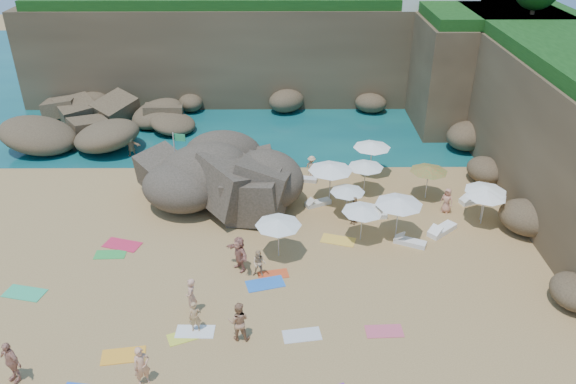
{
  "coord_description": "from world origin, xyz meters",
  "views": [
    {
      "loc": [
        1.8,
        -23.78,
        16.84
      ],
      "look_at": [
        2.0,
        3.0,
        2.0
      ],
      "focal_mm": 35.0,
      "sensor_mm": 36.0,
      "label": 1
    }
  ],
  "objects_px": {
    "parasol_1": "(366,165)",
    "person_stand_2": "(312,166)",
    "flag_pole": "(177,155)",
    "person_stand_4": "(447,200)",
    "person_stand_6": "(191,297)",
    "person_stand_0": "(142,366)",
    "lounger_0": "(318,203)",
    "parasol_0": "(234,161)",
    "person_stand_1": "(239,321)",
    "person_stand_5": "(131,146)",
    "parasol_2": "(348,190)",
    "person_stand_3": "(354,210)",
    "rock_outcrop": "(217,191)"
  },
  "relations": [
    {
      "from": "lounger_0",
      "to": "person_stand_6",
      "type": "bearing_deg",
      "value": -148.54
    },
    {
      "from": "flag_pole",
      "to": "person_stand_1",
      "type": "xyz_separation_m",
      "value": [
        4.51,
        -12.83,
        -1.59
      ]
    },
    {
      "from": "person_stand_0",
      "to": "person_stand_4",
      "type": "xyz_separation_m",
      "value": [
        14.77,
        12.63,
        -0.12
      ]
    },
    {
      "from": "person_stand_0",
      "to": "rock_outcrop",
      "type": "bearing_deg",
      "value": 53.12
    },
    {
      "from": "lounger_0",
      "to": "person_stand_0",
      "type": "height_order",
      "value": "person_stand_0"
    },
    {
      "from": "person_stand_3",
      "to": "person_stand_4",
      "type": "distance_m",
      "value": 5.63
    },
    {
      "from": "person_stand_6",
      "to": "rock_outcrop",
      "type": "bearing_deg",
      "value": 179.54
    },
    {
      "from": "rock_outcrop",
      "to": "parasol_2",
      "type": "xyz_separation_m",
      "value": [
        7.73,
        -2.97,
        1.72
      ]
    },
    {
      "from": "person_stand_2",
      "to": "person_stand_6",
      "type": "relative_size",
      "value": 0.79
    },
    {
      "from": "flag_pole",
      "to": "parasol_2",
      "type": "bearing_deg",
      "value": -16.79
    },
    {
      "from": "parasol_1",
      "to": "person_stand_2",
      "type": "distance_m",
      "value": 4.01
    },
    {
      "from": "person_stand_6",
      "to": "person_stand_4",
      "type": "bearing_deg",
      "value": 121.86
    },
    {
      "from": "person_stand_4",
      "to": "person_stand_1",
      "type": "bearing_deg",
      "value": -97.73
    },
    {
      "from": "person_stand_5",
      "to": "person_stand_1",
      "type": "bearing_deg",
      "value": -70.36
    },
    {
      "from": "person_stand_0",
      "to": "person_stand_3",
      "type": "bearing_deg",
      "value": 18.7
    },
    {
      "from": "lounger_0",
      "to": "flag_pole",
      "type": "bearing_deg",
      "value": 142.53
    },
    {
      "from": "parasol_1",
      "to": "person_stand_0",
      "type": "distance_m",
      "value": 18.22
    },
    {
      "from": "flag_pole",
      "to": "person_stand_3",
      "type": "relative_size",
      "value": 2.38
    },
    {
      "from": "person_stand_2",
      "to": "parasol_2",
      "type": "bearing_deg",
      "value": 157.65
    },
    {
      "from": "parasol_1",
      "to": "person_stand_1",
      "type": "distance_m",
      "value": 14.37
    },
    {
      "from": "flag_pole",
      "to": "person_stand_5",
      "type": "distance_m",
      "value": 6.98
    },
    {
      "from": "parasol_1",
      "to": "person_stand_4",
      "type": "xyz_separation_m",
      "value": [
        4.46,
        -2.36,
        -1.15
      ]
    },
    {
      "from": "parasol_0",
      "to": "person_stand_1",
      "type": "relative_size",
      "value": 1.21
    },
    {
      "from": "person_stand_5",
      "to": "person_stand_4",
      "type": "bearing_deg",
      "value": -27.54
    },
    {
      "from": "person_stand_2",
      "to": "person_stand_6",
      "type": "xyz_separation_m",
      "value": [
        -5.86,
        -13.19,
        0.19
      ]
    },
    {
      "from": "parasol_2",
      "to": "person_stand_1",
      "type": "distance_m",
      "value": 11.27
    },
    {
      "from": "person_stand_5",
      "to": "lounger_0",
      "type": "bearing_deg",
      "value": -35.04
    },
    {
      "from": "lounger_0",
      "to": "person_stand_6",
      "type": "xyz_separation_m",
      "value": [
        -6.1,
        -9.51,
        0.8
      ]
    },
    {
      "from": "parasol_2",
      "to": "person_stand_3",
      "type": "height_order",
      "value": "parasol_2"
    },
    {
      "from": "flag_pole",
      "to": "person_stand_4",
      "type": "bearing_deg",
      "value": -9.29
    },
    {
      "from": "person_stand_1",
      "to": "person_stand_3",
      "type": "relative_size",
      "value": 1.11
    },
    {
      "from": "rock_outcrop",
      "to": "parasol_2",
      "type": "distance_m",
      "value": 8.46
    },
    {
      "from": "lounger_0",
      "to": "person_stand_2",
      "type": "bearing_deg",
      "value": 67.87
    },
    {
      "from": "lounger_0",
      "to": "person_stand_1",
      "type": "bearing_deg",
      "value": -135.29
    },
    {
      "from": "parasol_0",
      "to": "person_stand_5",
      "type": "xyz_separation_m",
      "value": [
        -7.58,
        5.0,
        -1.2
      ]
    },
    {
      "from": "parasol_2",
      "to": "person_stand_0",
      "type": "xyz_separation_m",
      "value": [
        -8.95,
        -12.21,
        -0.85
      ]
    },
    {
      "from": "parasol_1",
      "to": "person_stand_3",
      "type": "height_order",
      "value": "parasol_1"
    },
    {
      "from": "parasol_0",
      "to": "person_stand_2",
      "type": "bearing_deg",
      "value": 19.36
    },
    {
      "from": "parasol_0",
      "to": "person_stand_4",
      "type": "distance_m",
      "value": 12.83
    },
    {
      "from": "rock_outcrop",
      "to": "person_stand_2",
      "type": "distance_m",
      "value": 6.31
    },
    {
      "from": "parasol_0",
      "to": "person_stand_3",
      "type": "relative_size",
      "value": 1.34
    },
    {
      "from": "person_stand_0",
      "to": "lounger_0",
      "type": "bearing_deg",
      "value": 28.96
    },
    {
      "from": "person_stand_1",
      "to": "person_stand_2",
      "type": "xyz_separation_m",
      "value": [
        3.68,
        14.78,
        -0.2
      ]
    },
    {
      "from": "parasol_2",
      "to": "person_stand_0",
      "type": "distance_m",
      "value": 15.16
    },
    {
      "from": "person_stand_1",
      "to": "person_stand_3",
      "type": "bearing_deg",
      "value": -119.84
    },
    {
      "from": "parasol_2",
      "to": "person_stand_4",
      "type": "bearing_deg",
      "value": 4.17
    },
    {
      "from": "person_stand_0",
      "to": "person_stand_6",
      "type": "relative_size",
      "value": 0.95
    },
    {
      "from": "person_stand_1",
      "to": "person_stand_2",
      "type": "height_order",
      "value": "person_stand_1"
    },
    {
      "from": "flag_pole",
      "to": "person_stand_1",
      "type": "bearing_deg",
      "value": -70.65
    },
    {
      "from": "parasol_1",
      "to": "person_stand_6",
      "type": "distance_m",
      "value": 14.26
    }
  ]
}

